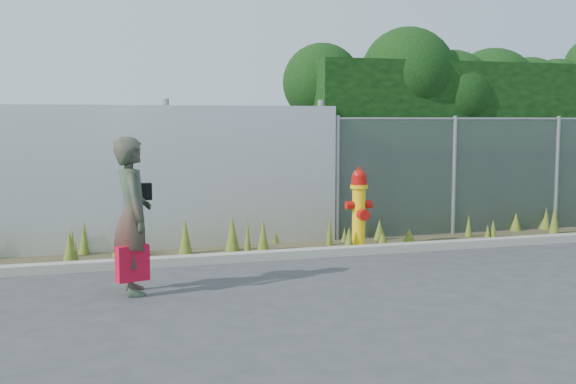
% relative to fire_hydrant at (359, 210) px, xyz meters
% --- Properties ---
extents(ground, '(80.00, 80.00, 0.00)m').
position_rel_fire_hydrant_xyz_m(ground, '(-1.07, -2.15, -0.61)').
color(ground, '#39383B').
rests_on(ground, ground).
extents(curb, '(16.00, 0.22, 0.12)m').
position_rel_fire_hydrant_xyz_m(curb, '(-1.07, -0.35, -0.55)').
color(curb, gray).
rests_on(curb, ground).
extents(weed_strip, '(16.00, 1.32, 0.54)m').
position_rel_fire_hydrant_xyz_m(weed_strip, '(-2.02, 0.34, -0.46)').
color(weed_strip, '#413925').
rests_on(weed_strip, ground).
extents(corrugated_fence, '(8.50, 0.21, 2.30)m').
position_rel_fire_hydrant_xyz_m(corrugated_fence, '(-4.32, 0.86, 0.49)').
color(corrugated_fence, silver).
rests_on(corrugated_fence, ground).
extents(chainlink_fence, '(6.50, 0.07, 2.05)m').
position_rel_fire_hydrant_xyz_m(chainlink_fence, '(3.18, 0.85, 0.42)').
color(chainlink_fence, gray).
rests_on(chainlink_fence, ground).
extents(hedge, '(7.68, 2.04, 3.69)m').
position_rel_fire_hydrant_xyz_m(hedge, '(3.27, 1.88, 1.37)').
color(hedge, black).
rests_on(hedge, ground).
extents(fire_hydrant, '(0.42, 0.38, 1.26)m').
position_rel_fire_hydrant_xyz_m(fire_hydrant, '(0.00, 0.00, 0.00)').
color(fire_hydrant, yellow).
rests_on(fire_hydrant, ground).
extents(woman, '(0.45, 0.67, 1.79)m').
position_rel_fire_hydrant_xyz_m(woman, '(-3.56, -1.82, 0.28)').
color(woman, '#0F6144').
rests_on(woman, ground).
extents(red_tote_bag, '(0.36, 0.13, 0.48)m').
position_rel_fire_hydrant_xyz_m(red_tote_bag, '(-3.59, -1.98, -0.23)').
color(red_tote_bag, '#B90A29').
extents(black_shoulder_bag, '(0.26, 0.11, 0.20)m').
position_rel_fire_hydrant_xyz_m(black_shoulder_bag, '(-3.45, -1.62, 0.54)').
color(black_shoulder_bag, black).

